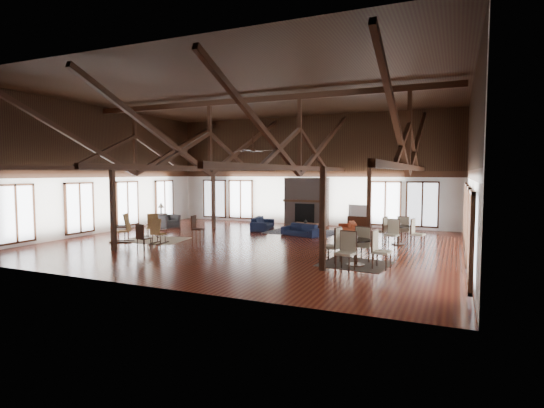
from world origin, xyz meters
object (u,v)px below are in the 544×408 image
at_px(sofa_orange, 347,228).
at_px(cafe_table_near, 356,247).
at_px(sofa_navy_front, 301,230).
at_px(armchair, 168,221).
at_px(coffee_table, 305,224).
at_px(sofa_navy_left, 262,223).
at_px(cafe_table_far, 398,231).
at_px(tv_console, 360,222).

height_order(sofa_orange, cafe_table_near, cafe_table_near).
xyz_separation_m(sofa_navy_front, armchair, (-7.36, -0.09, 0.06)).
xyz_separation_m(sofa_navy_front, coffee_table, (-0.17, 1.07, 0.13)).
bearing_deg(armchair, sofa_navy_left, -58.99).
bearing_deg(armchair, sofa_orange, -67.04).
distance_m(sofa_navy_left, cafe_table_near, 9.09).
bearing_deg(sofa_navy_left, sofa_navy_front, -129.83).
bearing_deg(cafe_table_far, sofa_navy_front, 170.92).
bearing_deg(cafe_table_far, coffee_table, 158.82).
relative_size(sofa_navy_left, tv_console, 1.74).
bearing_deg(sofa_navy_front, cafe_table_far, 9.15).
bearing_deg(sofa_navy_left, cafe_table_near, -148.26).
distance_m(sofa_navy_front, cafe_table_far, 4.46).
distance_m(armchair, cafe_table_near, 12.18).
relative_size(coffee_table, armchair, 1.27).
height_order(sofa_navy_left, coffee_table, sofa_navy_left).
bearing_deg(cafe_table_near, sofa_orange, 105.67).
distance_m(coffee_table, cafe_table_far, 4.90).
height_order(armchair, cafe_table_near, cafe_table_near).
height_order(sofa_orange, cafe_table_far, cafe_table_far).
bearing_deg(cafe_table_near, armchair, 155.03).
bearing_deg(sofa_navy_left, coffee_table, -108.97).
relative_size(sofa_navy_front, sofa_navy_left, 0.88).
bearing_deg(coffee_table, cafe_table_near, -47.84).
height_order(cafe_table_near, cafe_table_far, cafe_table_near).
xyz_separation_m(sofa_navy_left, cafe_table_near, (6.25, -6.60, 0.26)).
bearing_deg(coffee_table, tv_console, 65.87).
distance_m(coffee_table, cafe_table_near, 7.38).
distance_m(sofa_navy_front, coffee_table, 1.09).
relative_size(sofa_orange, coffee_table, 1.52).
height_order(sofa_navy_front, armchair, armchair).
bearing_deg(cafe_table_near, tv_console, 101.27).
xyz_separation_m(sofa_navy_left, sofa_orange, (4.40, -0.02, -0.02)).
bearing_deg(sofa_orange, tv_console, 162.35).
relative_size(sofa_navy_left, armchair, 2.07).
height_order(cafe_table_near, tv_console, cafe_table_near).
bearing_deg(coffee_table, sofa_navy_left, -176.57).
height_order(armchair, cafe_table_far, cafe_table_far).
xyz_separation_m(sofa_navy_left, cafe_table_far, (6.97, -2.08, 0.23)).
relative_size(coffee_table, cafe_table_near, 0.58).
distance_m(sofa_navy_front, armchair, 7.36).
distance_m(sofa_navy_front, sofa_navy_left, 2.91).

